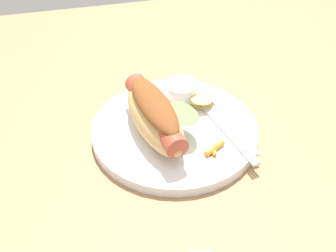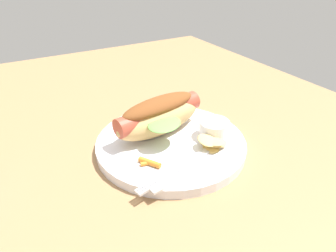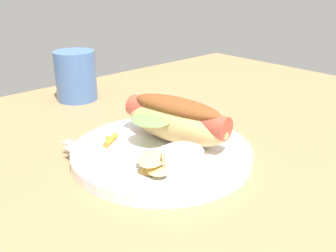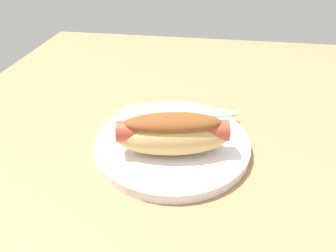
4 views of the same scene
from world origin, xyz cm
name	(u,v)px [view 1 (image 1 of 4)]	position (x,y,z in cm)	size (l,w,h in cm)	color
ground_plane	(154,139)	(0.00, 0.00, -0.90)	(120.00, 90.00, 1.80)	#9E754C
plate	(175,131)	(-3.16, 0.91, 0.80)	(25.32, 25.32, 1.60)	white
hot_dog	(158,115)	(-0.47, 1.43, 5.04)	(10.81, 17.77, 6.50)	tan
sauce_ramekin	(181,91)	(-5.90, -6.00, 3.07)	(5.15, 5.15, 2.94)	white
fork	(226,130)	(-10.48, 3.43, 1.80)	(4.89, 15.72, 0.40)	silver
knife	(232,122)	(-11.93, 1.78, 1.78)	(15.96, 1.40, 0.36)	silver
chips_pile	(201,100)	(-8.58, -3.52, 2.67)	(5.13, 5.47, 2.11)	#E8C26D
carrot_garnish	(214,149)	(-7.50, 7.23, 2.00)	(3.55, 2.73, 0.86)	orange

